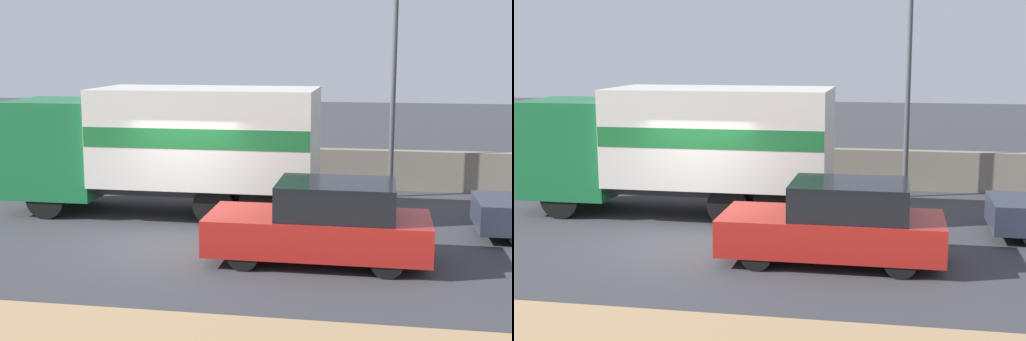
# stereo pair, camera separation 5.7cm
# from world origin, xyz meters

# --- Properties ---
(ground_plane) EXTENTS (80.00, 80.00, 0.00)m
(ground_plane) POSITION_xyz_m (0.00, 0.00, 0.00)
(ground_plane) COLOR #38383D
(stone_wall_backdrop) EXTENTS (60.00, 0.35, 1.16)m
(stone_wall_backdrop) POSITION_xyz_m (0.00, 6.66, 0.58)
(stone_wall_backdrop) COLOR gray
(stone_wall_backdrop) RESTS_ON ground_plane
(street_lamp) EXTENTS (0.56, 0.28, 7.46)m
(street_lamp) POSITION_xyz_m (4.67, 5.65, 4.29)
(street_lamp) COLOR #4C4C51
(street_lamp) RESTS_ON ground_plane
(box_truck) EXTENTS (7.59, 2.58, 3.15)m
(box_truck) POSITION_xyz_m (-0.72, 2.59, 1.83)
(box_truck) COLOR #196B38
(box_truck) RESTS_ON ground_plane
(car_hatchback) EXTENTS (4.27, 1.81, 1.59)m
(car_hatchback) POSITION_xyz_m (3.32, -0.82, 0.77)
(car_hatchback) COLOR #B21E19
(car_hatchback) RESTS_ON ground_plane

